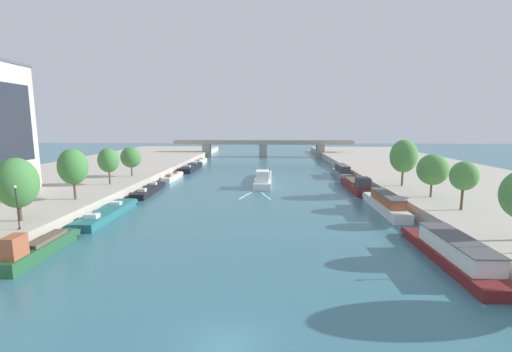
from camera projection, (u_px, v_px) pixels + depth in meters
ground_plane at (227, 348)px, 19.21m from camera, size 400.00×400.00×0.00m
quay_left at (79, 176)px, 74.88m from camera, size 36.00×170.00×1.91m
quay_right at (445, 179)px, 71.88m from camera, size 36.00×170.00×1.91m
barge_midriver at (263, 178)px, 71.93m from camera, size 3.59×19.89×3.41m
wake_behind_barge at (255, 196)px, 59.36m from camera, size 5.60×5.92×0.03m
moored_boat_left_near at (39, 248)px, 32.03m from camera, size 1.96×10.75×3.11m
moored_boat_left_midway at (107, 213)px, 45.98m from camera, size 3.13×14.91×2.14m
moored_boat_left_end at (149, 190)px, 61.95m from camera, size 2.87×13.98×2.12m
moored_boat_left_lone at (173, 177)px, 77.07m from camera, size 1.92×11.84×2.14m
moored_boat_left_gap_after at (191, 167)px, 92.36m from camera, size 3.12×16.56×2.45m
moored_boat_left_upstream at (200, 161)px, 107.63m from camera, size 2.56×13.12×2.20m
moored_boat_right_near at (453, 252)px, 30.64m from camera, size 3.23×15.57×2.55m
moored_boat_right_second at (385, 203)px, 49.06m from camera, size 2.61×15.31×2.67m
moored_boat_right_end at (356, 185)px, 64.44m from camera, size 3.14×15.42×3.11m
moored_boat_right_midway at (342, 172)px, 80.43m from camera, size 2.48×13.21×2.90m
tree_left_by_lamp at (17, 183)px, 36.81m from camera, size 4.26×4.26×6.94m
tree_left_far at (73, 167)px, 47.38m from camera, size 3.94×3.94×7.11m
tree_left_third at (108, 160)px, 59.11m from camera, size 3.55×3.55×6.36m
tree_left_past_mid at (131, 157)px, 68.29m from camera, size 4.04×4.04×5.92m
tree_right_nearest at (464, 176)px, 41.52m from camera, size 3.24×3.24×6.03m
tree_right_past_mid at (433, 170)px, 48.91m from camera, size 4.29×4.29×6.23m
tree_right_second at (404, 156)px, 57.78m from camera, size 4.48×4.48×7.87m
lamppost_left_bank at (17, 205)px, 34.05m from camera, size 0.28×0.28×4.50m
bridge_far at (263, 146)px, 127.90m from camera, size 66.55×4.40×6.22m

